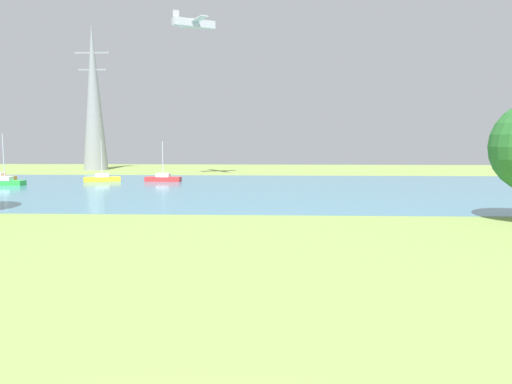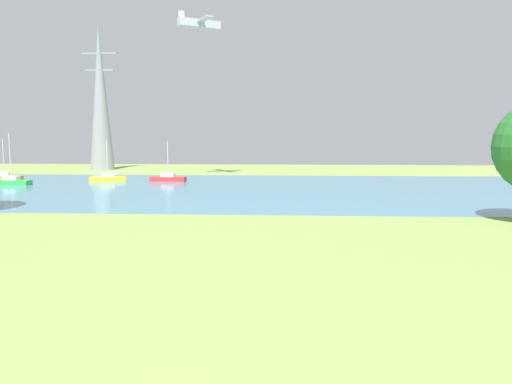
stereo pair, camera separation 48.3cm
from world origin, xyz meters
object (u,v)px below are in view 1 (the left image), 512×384
object	(u,v)px
electricity_pylon	(94,97)
light_aircraft	(194,23)
sailboat_red	(163,178)
sailboat_green	(5,182)
sailboat_yellow	(102,178)

from	to	relation	value
electricity_pylon	light_aircraft	xyz separation A→B (m)	(21.21, -16.19, 9.37)
sailboat_red	sailboat_green	bearing A→B (deg)	-161.09
sailboat_red	light_aircraft	xyz separation A→B (m)	(3.16, 7.74, 22.17)
sailboat_red	sailboat_green	xyz separation A→B (m)	(-18.48, -6.33, 0.01)
sailboat_yellow	electricity_pylon	distance (m)	29.26
sailboat_red	light_aircraft	bearing A→B (deg)	67.79
sailboat_green	light_aircraft	distance (m)	34.02
sailboat_red	light_aircraft	size ratio (longest dim) A/B	0.70
light_aircraft	electricity_pylon	bearing A→B (deg)	142.65
sailboat_red	light_aircraft	world-z (taller)	light_aircraft
electricity_pylon	light_aircraft	size ratio (longest dim) A/B	3.40
sailboat_green	sailboat_red	bearing A→B (deg)	18.91
sailboat_green	sailboat_yellow	bearing A→B (deg)	29.69
light_aircraft	sailboat_red	bearing A→B (deg)	-112.21
sailboat_yellow	light_aircraft	world-z (taller)	light_aircraft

